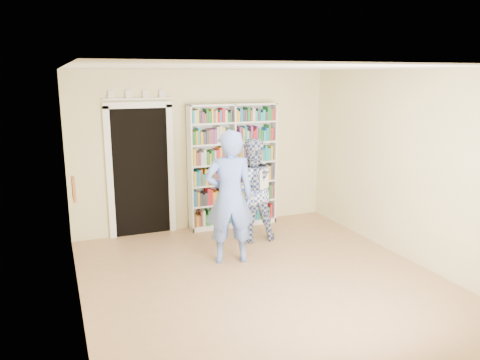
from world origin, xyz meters
name	(u,v)px	position (x,y,z in m)	size (l,w,h in m)	color
floor	(265,282)	(0.00, 0.00, 0.00)	(5.00, 5.00, 0.00)	#A77B51
ceiling	(268,68)	(0.00, 0.00, 2.70)	(5.00, 5.00, 0.00)	white
wall_back	(204,150)	(0.00, 2.50, 1.35)	(4.50, 4.50, 0.00)	beige
wall_left	(73,198)	(-2.25, 0.00, 1.35)	(5.00, 5.00, 0.00)	beige
wall_right	(411,167)	(2.25, 0.00, 1.35)	(5.00, 5.00, 0.00)	beige
bookshelf	(233,165)	(0.46, 2.34, 1.08)	(1.56, 0.29, 2.14)	white
doorway	(141,165)	(-1.10, 2.48, 1.18)	(1.10, 0.08, 2.43)	black
wall_art	(74,189)	(-2.23, 0.20, 1.40)	(0.03, 0.25, 0.25)	brown
man_blue	(230,197)	(-0.17, 0.82, 0.95)	(0.69, 0.45, 1.90)	#6889E8
man_plaid	(251,190)	(0.47, 1.54, 0.83)	(0.80, 0.63, 1.65)	#2D428B
paper_sheet	(264,179)	(0.59, 1.33, 1.04)	(0.22, 0.01, 0.31)	white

